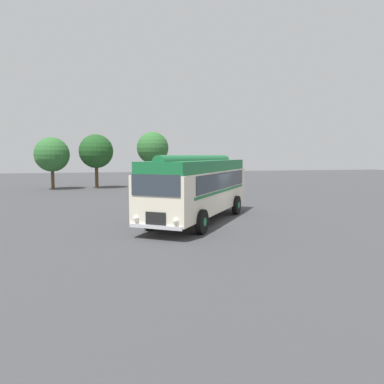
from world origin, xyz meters
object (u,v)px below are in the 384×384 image
at_px(car_near_left, 153,184).
at_px(car_mid_left, 182,184).
at_px(car_mid_right, 211,183).
at_px(vintage_bus, 199,185).

bearing_deg(car_near_left, car_mid_left, -6.05).
relative_size(car_near_left, car_mid_right, 1.04).
bearing_deg(car_mid_left, vintage_bus, -99.05).
xyz_separation_m(vintage_bus, car_mid_left, (2.39, 15.00, -1.05)).
height_order(vintage_bus, car_mid_right, vintage_bus).
height_order(car_near_left, car_mid_right, same).
height_order(car_near_left, car_mid_left, same).
height_order(vintage_bus, car_near_left, vintage_bus).
xyz_separation_m(car_near_left, car_mid_right, (5.40, -0.73, 0.00)).
bearing_deg(vintage_bus, car_mid_left, 80.95).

